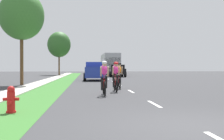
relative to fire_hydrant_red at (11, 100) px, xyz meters
The scene contains 13 objects.
ground_plane 18.40m from the fire_hydrant_red, 75.88° to the left, with size 120.00×120.00×0.00m, color #38383A.
grass_verge 17.85m from the fire_hydrant_red, 90.00° to the left, with size 1.87×70.00×0.01m, color #38722D.
sidewalk_concrete 17.92m from the fire_hydrant_red, 95.08° to the left, with size 1.31×70.00×0.10m, color #B2ADA3.
lane_markings_center 22.30m from the fire_hydrant_red, 78.39° to the left, with size 0.12×52.71×0.01m.
fire_hydrant_red is the anchor object (origin of this frame).
cyclist_lead 5.52m from the fire_hydrant_red, 57.81° to the left, with size 0.42×1.72×1.58m.
cyclist_trailing 7.51m from the fire_hydrant_red, 60.78° to the left, with size 0.42×1.72×1.58m.
cyclist_distant 9.50m from the fire_hydrant_red, 64.57° to the left, with size 0.42×1.72×1.58m.
suv_blue 19.32m from the fire_hydrant_red, 81.33° to the left, with size 2.15×4.70×1.79m.
pickup_black 30.08m from the fire_hydrant_red, 78.03° to the left, with size 2.22×5.10×1.64m.
bus_silver 39.54m from the fire_hydrant_red, 81.13° to the left, with size 2.78×11.60×3.48m.
street_tree_near 13.55m from the fire_hydrant_red, 101.59° to the left, with size 3.22×3.22×6.82m.
street_tree_far 38.58m from the fire_hydrant_red, 93.60° to the left, with size 3.82×3.82×7.17m.
Camera 1 is at (-2.37, -5.81, 1.29)m, focal length 44.13 mm.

